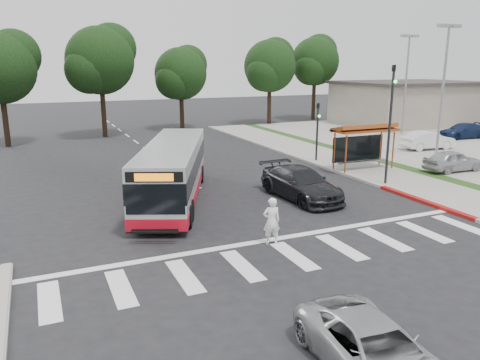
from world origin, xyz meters
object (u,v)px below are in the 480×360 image
pedestrian (272,221)px  transit_bus (173,172)px  silver_suv_south (375,351)px  dark_sedan (301,183)px

pedestrian → transit_bus: bearing=-67.0°
transit_bus → silver_suv_south: size_ratio=2.50×
pedestrian → silver_suv_south: size_ratio=0.41×
pedestrian → silver_suv_south: (-1.52, -7.67, -0.30)m
pedestrian → dark_sedan: (4.17, 4.84, -0.13)m
pedestrian → dark_sedan: size_ratio=0.34×
transit_bus → pedestrian: 7.39m
transit_bus → silver_suv_south: transit_bus is taller
pedestrian → dark_sedan: 6.39m
transit_bus → dark_sedan: transit_bus is taller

